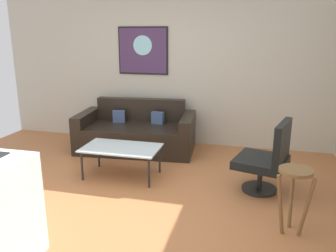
# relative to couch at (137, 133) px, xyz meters

# --- Properties ---
(ground) EXTENTS (6.40, 6.40, 0.04)m
(ground) POSITION_rel_couch_xyz_m (0.54, -1.82, -0.30)
(ground) COLOR #AE693C
(back_wall) EXTENTS (6.40, 0.05, 2.80)m
(back_wall) POSITION_rel_couch_xyz_m (0.54, 0.60, 1.12)
(back_wall) COLOR beige
(back_wall) RESTS_ON ground
(couch) EXTENTS (1.95, 1.08, 0.80)m
(couch) POSITION_rel_couch_xyz_m (0.00, 0.00, 0.00)
(couch) COLOR black
(couch) RESTS_ON ground
(coffee_table) EXTENTS (1.02, 0.60, 0.42)m
(coffee_table) POSITION_rel_couch_xyz_m (0.17, -1.10, 0.11)
(coffee_table) COLOR silver
(coffee_table) RESTS_ON ground
(armchair) EXTENTS (0.72, 0.74, 0.90)m
(armchair) POSITION_rel_couch_xyz_m (2.05, -1.12, 0.16)
(armchair) COLOR black
(armchair) RESTS_ON ground
(bar_stool) EXTENTS (0.36, 0.36, 0.66)m
(bar_stool) POSITION_rel_couch_xyz_m (2.27, -1.98, 0.23)
(bar_stool) COLOR brown
(bar_stool) RESTS_ON ground
(wall_painting) EXTENTS (0.88, 0.03, 0.80)m
(wall_painting) POSITION_rel_couch_xyz_m (-0.05, 0.56, 1.31)
(wall_painting) COLOR black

